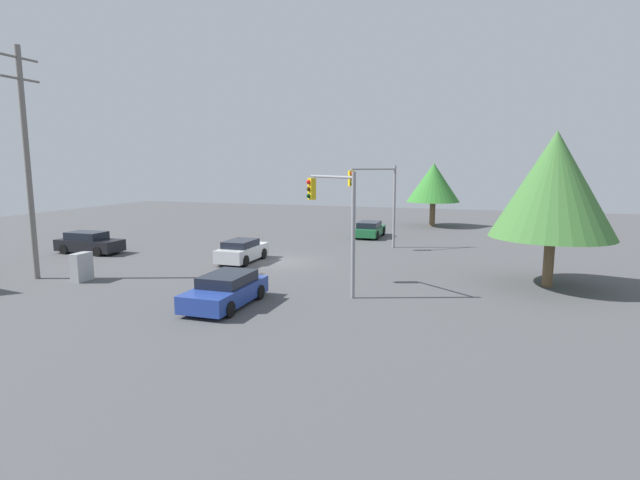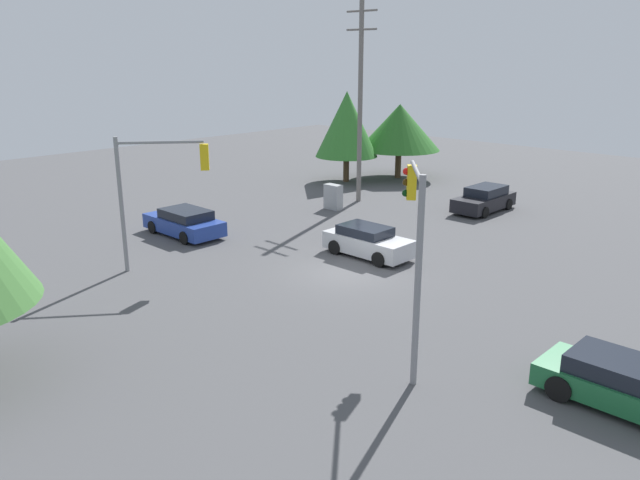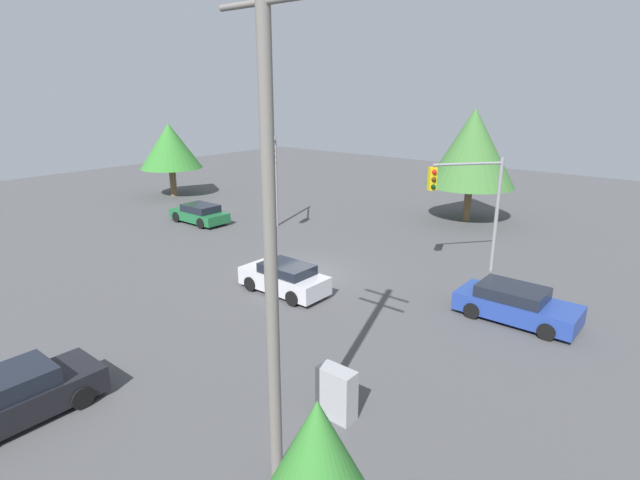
# 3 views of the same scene
# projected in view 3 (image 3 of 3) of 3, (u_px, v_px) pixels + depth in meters

# --- Properties ---
(ground_plane) EXTENTS (80.00, 80.00, 0.00)m
(ground_plane) POSITION_uv_depth(u_px,v_px,m) (306.00, 274.00, 24.15)
(ground_plane) COLOR #4C4C4F
(sedan_silver) EXTENTS (4.06, 1.84, 1.36)m
(sedan_silver) POSITION_uv_depth(u_px,v_px,m) (285.00, 278.00, 21.82)
(sedan_silver) COLOR silver
(sedan_silver) RESTS_ON ground_plane
(sedan_blue) EXTENTS (4.49, 2.06, 1.34)m
(sedan_blue) POSITION_uv_depth(u_px,v_px,m) (516.00, 304.00, 19.23)
(sedan_blue) COLOR #233D93
(sedan_blue) RESTS_ON ground_plane
(sedan_dark) EXTENTS (1.91, 4.39, 1.43)m
(sedan_dark) POSITION_uv_depth(u_px,v_px,m) (13.00, 398.00, 13.33)
(sedan_dark) COLOR black
(sedan_dark) RESTS_ON ground_plane
(sedan_green) EXTENTS (4.24, 1.96, 1.28)m
(sedan_green) POSITION_uv_depth(u_px,v_px,m) (200.00, 214.00, 33.30)
(sedan_green) COLOR #1E6638
(sedan_green) RESTS_ON ground_plane
(traffic_signal_main) EXTENTS (2.50, 2.91, 5.81)m
(traffic_signal_main) POSITION_uv_depth(u_px,v_px,m) (274.00, 169.00, 30.24)
(traffic_signal_main) COLOR gray
(traffic_signal_main) RESTS_ON ground_plane
(traffic_signal_cross) EXTENTS (2.45, 2.97, 5.58)m
(traffic_signal_cross) POSITION_uv_depth(u_px,v_px,m) (470.00, 196.00, 23.24)
(traffic_signal_cross) COLOR gray
(traffic_signal_cross) RESTS_ON ground_plane
(utility_pole_tall) EXTENTS (2.20, 0.28, 11.65)m
(utility_pole_tall) POSITION_uv_depth(u_px,v_px,m) (269.00, 221.00, 9.77)
(utility_pole_tall) COLOR slate
(utility_pole_tall) RESTS_ON ground_plane
(electrical_cabinet) EXTENTS (1.06, 0.54, 1.45)m
(electrical_cabinet) POSITION_uv_depth(u_px,v_px,m) (337.00, 393.00, 13.47)
(electrical_cabinet) COLOR #9EA0A3
(electrical_cabinet) RESTS_ON ground_plane
(tree_behind) EXTENTS (4.99, 4.99, 5.98)m
(tree_behind) POSITION_uv_depth(u_px,v_px,m) (170.00, 146.00, 40.75)
(tree_behind) COLOR brown
(tree_behind) RESTS_ON ground_plane
(tree_left) EXTENTS (5.76, 5.76, 7.47)m
(tree_left) POSITION_uv_depth(u_px,v_px,m) (472.00, 148.00, 32.54)
(tree_left) COLOR brown
(tree_left) RESTS_ON ground_plane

